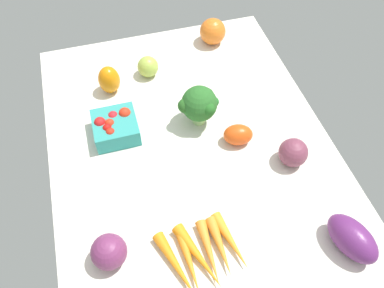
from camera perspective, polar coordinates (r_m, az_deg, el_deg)
name	(u,v)px	position (r cm, az deg, el deg)	size (l,w,h in cm)	color
tablecloth	(192,151)	(109.24, 0.00, -0.95)	(104.00, 76.00, 2.00)	silver
roma_tomato	(238,135)	(108.37, 6.63, 1.33)	(8.00, 5.80, 5.80)	#E64E16
red_onion_center	(109,252)	(91.36, -11.83, -14.89)	(8.04, 8.04, 8.04)	#732F5C
bell_pepper_orange	(109,80)	(122.32, -11.80, 9.00)	(6.42, 6.42, 9.02)	orange
broccoli_head	(199,104)	(109.12, 1.01, 5.71)	(10.49, 11.37, 12.34)	#A5CF7E
carrot_bunch	(204,254)	(92.20, 1.70, -15.52)	(18.63, 20.08, 2.96)	orange
berry_basket	(115,126)	(111.30, -10.98, 2.48)	(11.97, 11.97, 6.77)	teal
red_onion_near_basket	(293,153)	(106.18, 14.31, -1.20)	(7.65, 7.65, 7.65)	brown
heirloom_tomato_orange	(213,31)	(137.97, 2.98, 15.83)	(8.68, 8.68, 8.68)	orange
eggplant	(352,238)	(97.81, 22.00, -12.45)	(13.14, 7.55, 7.55)	#622668
heirloom_tomato_green	(148,67)	(126.67, -6.34, 10.97)	(6.55, 6.55, 6.55)	#A2B947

